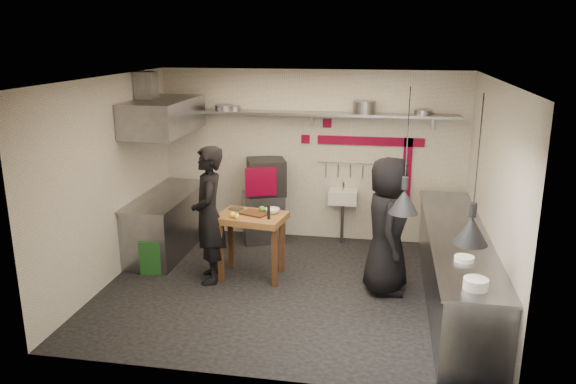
% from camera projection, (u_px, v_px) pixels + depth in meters
% --- Properties ---
extents(floor, '(5.00, 5.00, 0.00)m').
position_uv_depth(floor, '(290.00, 288.00, 7.62)').
color(floor, black).
rests_on(floor, ground).
extents(ceiling, '(5.00, 5.00, 0.00)m').
position_uv_depth(ceiling, '(290.00, 79.00, 6.87)').
color(ceiling, silver).
rests_on(ceiling, floor).
extents(wall_back, '(5.00, 0.04, 2.80)m').
position_uv_depth(wall_back, '(312.00, 156.00, 9.23)').
color(wall_back, beige).
rests_on(wall_back, floor).
extents(wall_front, '(5.00, 0.04, 2.80)m').
position_uv_depth(wall_front, '(252.00, 247.00, 5.25)').
color(wall_front, beige).
rests_on(wall_front, floor).
extents(wall_left, '(0.04, 4.20, 2.80)m').
position_uv_depth(wall_left, '(110.00, 181.00, 7.66)').
color(wall_left, beige).
rests_on(wall_left, floor).
extents(wall_right, '(0.04, 4.20, 2.80)m').
position_uv_depth(wall_right, '(492.00, 198.00, 6.82)').
color(wall_right, beige).
rests_on(wall_right, floor).
extents(red_band_horiz, '(1.70, 0.02, 0.14)m').
position_uv_depth(red_band_horiz, '(370.00, 141.00, 8.98)').
color(red_band_horiz, maroon).
rests_on(red_band_horiz, wall_back).
extents(red_band_vert, '(0.14, 0.02, 1.10)m').
position_uv_depth(red_band_vert, '(407.00, 172.00, 9.01)').
color(red_band_vert, maroon).
rests_on(red_band_vert, wall_back).
extents(red_tile_a, '(0.14, 0.02, 0.14)m').
position_uv_depth(red_tile_a, '(327.00, 123.00, 9.03)').
color(red_tile_a, maroon).
rests_on(red_tile_a, wall_back).
extents(red_tile_b, '(0.14, 0.02, 0.14)m').
position_uv_depth(red_tile_b, '(306.00, 139.00, 9.16)').
color(red_tile_b, maroon).
rests_on(red_tile_b, wall_back).
extents(back_shelf, '(4.60, 0.34, 0.04)m').
position_uv_depth(back_shelf, '(311.00, 114.00, 8.87)').
color(back_shelf, slate).
rests_on(back_shelf, wall_back).
extents(shelf_bracket_left, '(0.04, 0.06, 0.24)m').
position_uv_depth(shelf_bracket_left, '(199.00, 116.00, 9.36)').
color(shelf_bracket_left, slate).
rests_on(shelf_bracket_left, wall_back).
extents(shelf_bracket_mid, '(0.04, 0.06, 0.24)m').
position_uv_depth(shelf_bracket_mid, '(312.00, 119.00, 9.04)').
color(shelf_bracket_mid, slate).
rests_on(shelf_bracket_mid, wall_back).
extents(shelf_bracket_right, '(0.04, 0.06, 0.24)m').
position_uv_depth(shelf_bracket_right, '(433.00, 122.00, 8.72)').
color(shelf_bracket_right, slate).
rests_on(shelf_bracket_right, wall_back).
extents(pan_far_left, '(0.35, 0.35, 0.09)m').
position_uv_depth(pan_far_left, '(224.00, 108.00, 9.09)').
color(pan_far_left, slate).
rests_on(pan_far_left, back_shelf).
extents(pan_mid_left, '(0.29, 0.29, 0.07)m').
position_uv_depth(pan_mid_left, '(234.00, 108.00, 9.06)').
color(pan_mid_left, slate).
rests_on(pan_mid_left, back_shelf).
extents(stock_pot, '(0.35, 0.35, 0.20)m').
position_uv_depth(stock_pot, '(364.00, 107.00, 8.70)').
color(stock_pot, slate).
rests_on(stock_pot, back_shelf).
extents(pan_right, '(0.31, 0.31, 0.08)m').
position_uv_depth(pan_right, '(422.00, 112.00, 8.56)').
color(pan_right, slate).
rests_on(pan_right, back_shelf).
extents(oven_stand, '(0.81, 0.77, 0.80)m').
position_uv_depth(oven_stand, '(264.00, 217.00, 9.34)').
color(oven_stand, slate).
rests_on(oven_stand, floor).
extents(combi_oven, '(0.74, 0.72, 0.58)m').
position_uv_depth(combi_oven, '(266.00, 177.00, 9.15)').
color(combi_oven, black).
rests_on(combi_oven, oven_stand).
extents(oven_door, '(0.47, 0.19, 0.46)m').
position_uv_depth(oven_door, '(261.00, 182.00, 8.83)').
color(oven_door, maroon).
rests_on(oven_door, combi_oven).
extents(oven_glass, '(0.30, 0.12, 0.34)m').
position_uv_depth(oven_glass, '(261.00, 182.00, 8.85)').
color(oven_glass, black).
rests_on(oven_glass, oven_door).
extents(hand_sink, '(0.46, 0.34, 0.22)m').
position_uv_depth(hand_sink, '(343.00, 197.00, 9.14)').
color(hand_sink, silver).
rests_on(hand_sink, wall_back).
extents(sink_tap, '(0.03, 0.03, 0.14)m').
position_uv_depth(sink_tap, '(343.00, 186.00, 9.09)').
color(sink_tap, slate).
rests_on(sink_tap, hand_sink).
extents(sink_drain, '(0.06, 0.06, 0.66)m').
position_uv_depth(sink_drain, '(342.00, 223.00, 9.22)').
color(sink_drain, slate).
rests_on(sink_drain, floor).
extents(utensil_rail, '(0.90, 0.02, 0.02)m').
position_uv_depth(utensil_rail, '(345.00, 162.00, 9.13)').
color(utensil_rail, slate).
rests_on(utensil_rail, wall_back).
extents(counter_right, '(0.70, 3.80, 0.90)m').
position_uv_depth(counter_right, '(456.00, 269.00, 7.14)').
color(counter_right, slate).
rests_on(counter_right, floor).
extents(counter_right_top, '(0.76, 3.90, 0.03)m').
position_uv_depth(counter_right_top, '(459.00, 234.00, 7.01)').
color(counter_right_top, slate).
rests_on(counter_right_top, counter_right).
extents(plate_stack, '(0.26, 0.26, 0.11)m').
position_uv_depth(plate_stack, '(476.00, 284.00, 5.45)').
color(plate_stack, silver).
rests_on(plate_stack, counter_right_top).
extents(small_bowl_right, '(0.27, 0.27, 0.05)m').
position_uv_depth(small_bowl_right, '(464.00, 259.00, 6.14)').
color(small_bowl_right, silver).
rests_on(small_bowl_right, counter_right_top).
extents(counter_left, '(0.70, 1.90, 0.90)m').
position_uv_depth(counter_left, '(167.00, 223.00, 8.85)').
color(counter_left, slate).
rests_on(counter_left, floor).
extents(counter_left_top, '(0.76, 2.00, 0.03)m').
position_uv_depth(counter_left_top, '(165.00, 195.00, 8.73)').
color(counter_left_top, slate).
rests_on(counter_left_top, counter_left).
extents(extractor_hood, '(0.78, 1.60, 0.50)m').
position_uv_depth(extractor_hood, '(164.00, 116.00, 8.39)').
color(extractor_hood, slate).
rests_on(extractor_hood, ceiling).
extents(hood_duct, '(0.28, 0.28, 0.50)m').
position_uv_depth(hood_duct, '(146.00, 89.00, 8.32)').
color(hood_duct, slate).
rests_on(hood_duct, ceiling).
extents(green_bin, '(0.37, 0.37, 0.50)m').
position_uv_depth(green_bin, '(153.00, 255.00, 8.12)').
color(green_bin, '#1B501E').
rests_on(green_bin, floor).
extents(prep_table, '(1.00, 0.77, 0.92)m').
position_uv_depth(prep_table, '(252.00, 246.00, 7.89)').
color(prep_table, olive).
rests_on(prep_table, floor).
extents(cutting_board, '(0.43, 0.37, 0.02)m').
position_uv_depth(cutting_board, '(255.00, 213.00, 7.78)').
color(cutting_board, '#492A17').
rests_on(cutting_board, prep_table).
extents(pepper_mill, '(0.06, 0.06, 0.20)m').
position_uv_depth(pepper_mill, '(269.00, 212.00, 7.55)').
color(pepper_mill, black).
rests_on(pepper_mill, prep_table).
extents(lemon_a, '(0.09, 0.09, 0.08)m').
position_uv_depth(lemon_a, '(232.00, 215.00, 7.63)').
color(lemon_a, yellow).
rests_on(lemon_a, prep_table).
extents(lemon_b, '(0.08, 0.08, 0.07)m').
position_uv_depth(lemon_b, '(237.00, 216.00, 7.57)').
color(lemon_b, yellow).
rests_on(lemon_b, prep_table).
extents(veg_ball, '(0.11, 0.11, 0.09)m').
position_uv_depth(veg_ball, '(262.00, 209.00, 7.84)').
color(veg_ball, '#4F7E2A').
rests_on(veg_ball, prep_table).
extents(steel_tray, '(0.21, 0.18, 0.03)m').
position_uv_depth(steel_tray, '(236.00, 209.00, 7.97)').
color(steel_tray, slate).
rests_on(steel_tray, prep_table).
extents(bowl, '(0.26, 0.26, 0.07)m').
position_uv_depth(bowl, '(272.00, 211.00, 7.82)').
color(bowl, silver).
rests_on(bowl, prep_table).
extents(heat_lamp_near, '(0.38, 0.38, 1.38)m').
position_uv_depth(heat_lamp_near, '(407.00, 152.00, 6.01)').
color(heat_lamp_near, black).
rests_on(heat_lamp_near, ceiling).
extents(heat_lamp_far, '(0.37, 0.37, 1.49)m').
position_uv_depth(heat_lamp_far, '(477.00, 171.00, 5.39)').
color(heat_lamp_far, black).
rests_on(heat_lamp_far, ceiling).
extents(chef_left, '(0.64, 0.80, 1.91)m').
position_uv_depth(chef_left, '(209.00, 215.00, 7.64)').
color(chef_left, black).
rests_on(chef_left, floor).
extents(chef_right, '(0.63, 0.92, 1.83)m').
position_uv_depth(chef_right, '(387.00, 226.00, 7.32)').
color(chef_right, black).
rests_on(chef_right, floor).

